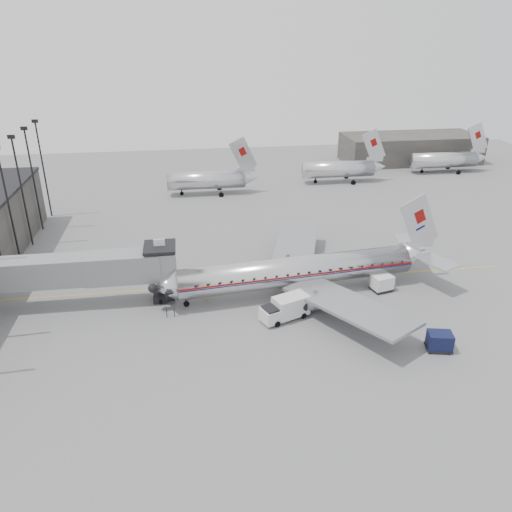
{
  "coord_description": "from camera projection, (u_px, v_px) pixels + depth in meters",
  "views": [
    {
      "loc": [
        -5.95,
        -46.16,
        27.59
      ],
      "look_at": [
        1.9,
        6.65,
        3.2
      ],
      "focal_mm": 35.0,
      "sensor_mm": 36.0,
      "label": 1
    }
  ],
  "objects": [
    {
      "name": "baggage_cart_white",
      "position": [
        382.0,
        283.0,
        57.31
      ],
      "size": [
        2.72,
        2.32,
        1.85
      ],
      "rotation": [
        0.0,
        0.0,
        0.25
      ],
      "color": "silver",
      "rests_on": "ground"
    },
    {
      "name": "baggage_cart_navy",
      "position": [
        440.0,
        341.0,
        46.64
      ],
      "size": [
        2.64,
        2.22,
        1.81
      ],
      "rotation": [
        0.0,
        0.0,
        -0.22
      ],
      "color": "black",
      "rests_on": "ground"
    },
    {
      "name": "ground",
      "position": [
        248.0,
        309.0,
        53.79
      ],
      "size": [
        160.0,
        160.0,
        0.0
      ],
      "primitive_type": "plane",
      "color": "slate",
      "rests_on": "ground"
    },
    {
      "name": "distant_aircraft_far",
      "position": [
        445.0,
        159.0,
        104.08
      ],
      "size": [
        16.39,
        3.2,
        10.26
      ],
      "color": "silver",
      "rests_on": "ground"
    },
    {
      "name": "distant_aircraft_mid",
      "position": [
        339.0,
        168.0,
        97.28
      ],
      "size": [
        16.39,
        3.2,
        10.26
      ],
      "color": "silver",
      "rests_on": "ground"
    },
    {
      "name": "hangar",
      "position": [
        410.0,
        148.0,
        112.54
      ],
      "size": [
        30.0,
        12.0,
        6.0
      ],
      "primitive_type": "cube",
      "color": "#353330",
      "rests_on": "ground"
    },
    {
      "name": "airliner",
      "position": [
        302.0,
        270.0,
        56.33
      ],
      "size": [
        33.78,
        31.16,
        10.7
      ],
      "rotation": [
        0.0,
        0.0,
        0.11
      ],
      "color": "silver",
      "rests_on": "ground"
    },
    {
      "name": "distant_aircraft_near",
      "position": [
        207.0,
        179.0,
        90.21
      ],
      "size": [
        16.39,
        3.2,
        10.26
      ],
      "color": "silver",
      "rests_on": "ground"
    },
    {
      "name": "apron_line",
      "position": [
        266.0,
        282.0,
        59.59
      ],
      "size": [
        60.0,
        0.15,
        0.01
      ],
      "primitive_type": "cube",
      "rotation": [
        0.0,
        0.0,
        1.57
      ],
      "color": "gold",
      "rests_on": "ground"
    },
    {
      "name": "jet_bridge",
      "position": [
        88.0,
        270.0,
        53.13
      ],
      "size": [
        21.0,
        6.2,
        7.1
      ],
      "color": "slate",
      "rests_on": "ground"
    },
    {
      "name": "service_van",
      "position": [
        285.0,
        308.0,
        51.55
      ],
      "size": [
        5.52,
        3.75,
        2.42
      ],
      "rotation": [
        0.0,
        0.0,
        0.38
      ],
      "color": "silver",
      "rests_on": "ground"
    },
    {
      "name": "floodlight_masts",
      "position": [
        0.0,
        209.0,
        58.34
      ],
      "size": [
        0.9,
        42.25,
        15.25
      ],
      "color": "black",
      "rests_on": "ground"
    },
    {
      "name": "ramp_worker",
      "position": [
        206.0,
        293.0,
        55.6
      ],
      "size": [
        0.58,
        0.4,
        1.52
      ],
      "primitive_type": "imported",
      "rotation": [
        0.0,
        0.0,
        0.06
      ],
      "color": "yellow",
      "rests_on": "ground"
    }
  ]
}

